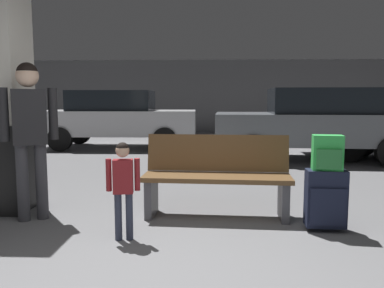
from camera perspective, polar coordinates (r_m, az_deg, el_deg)
The scene contains 10 objects.
ground_plane at distance 6.64m, azimuth -1.17°, elevation -5.06°, with size 18.00×18.00×0.10m, color slate.
garage_back_wall at distance 15.36m, azimuth 0.92°, elevation 6.97°, with size 18.00×0.12×2.80m, color #565658.
structural_pillar at distance 4.96m, azimuth -26.25°, elevation 8.06°, with size 0.57×0.57×2.97m.
bench at distance 4.33m, azimuth 3.63°, elevation -4.70°, with size 1.63×0.61×0.89m.
suitcase at distance 4.06m, azimuth 18.93°, elevation -7.57°, with size 0.39×0.25×0.60m.
backpack_bright at distance 3.98m, azimuth 19.16°, elevation -1.26°, with size 0.30×0.22×0.34m.
child at distance 3.60m, azimuth -10.05°, elevation -5.25°, with size 0.30×0.18×0.90m.
adult at distance 4.42m, azimuth -22.63°, elevation 2.69°, with size 0.51×0.33×1.66m.
parked_car_far at distance 10.61m, azimuth -10.89°, elevation 3.84°, with size 4.14×1.88×1.51m.
parked_car_near at distance 8.65m, azimuth 17.55°, elevation 3.06°, with size 4.18×1.96×1.51m.
Camera 1 is at (0.41, -2.49, 1.29)m, focal length 36.54 mm.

